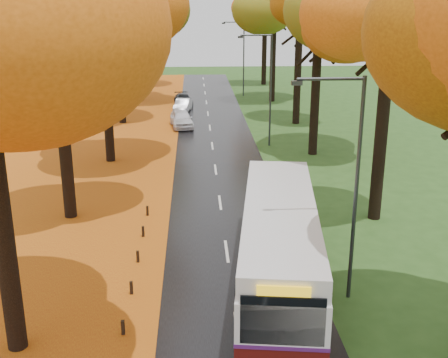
{
  "coord_description": "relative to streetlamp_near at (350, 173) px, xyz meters",
  "views": [
    {
      "loc": [
        -1.3,
        -9.84,
        10.38
      ],
      "look_at": [
        0.0,
        14.14,
        2.6
      ],
      "focal_mm": 45.0,
      "sensor_mm": 36.0,
      "label": 1
    }
  ],
  "objects": [
    {
      "name": "car_white",
      "position": [
        -6.3,
        28.34,
        -3.96
      ],
      "size": [
        2.24,
        4.36,
        1.42
      ],
      "primitive_type": "imported",
      "rotation": [
        0.0,
        0.0,
        0.14
      ],
      "color": "white",
      "rests_on": "road"
    },
    {
      "name": "centre_line",
      "position": [
        -3.95,
        17.0,
        -4.67
      ],
      "size": [
        0.12,
        90.0,
        0.01
      ],
      "primitive_type": "cube",
      "color": "silver",
      "rests_on": "road"
    },
    {
      "name": "streetlamp_near",
      "position": [
        0.0,
        0.0,
        0.0
      ],
      "size": [
        2.45,
        0.18,
        8.0
      ],
      "color": "#333538",
      "rests_on": "ground"
    },
    {
      "name": "trees_right",
      "position": [
        3.24,
        18.91,
        4.98
      ],
      "size": [
        9.3,
        74.2,
        13.96
      ],
      "color": "black",
      "rests_on": "ground"
    },
    {
      "name": "leaf_verge",
      "position": [
        -12.95,
        17.0,
        -4.7
      ],
      "size": [
        12.0,
        90.0,
        0.02
      ],
      "primitive_type": "cube",
      "color": "#95270D",
      "rests_on": "ground"
    },
    {
      "name": "trees_left",
      "position": [
        -11.13,
        19.06,
        4.82
      ],
      "size": [
        9.2,
        74.0,
        13.88
      ],
      "color": "black",
      "rests_on": "ground"
    },
    {
      "name": "leaf_drift",
      "position": [
        -7.0,
        17.0,
        -4.67
      ],
      "size": [
        0.9,
        90.0,
        0.01
      ],
      "primitive_type": "cube",
      "color": "orange",
      "rests_on": "road"
    },
    {
      "name": "car_dark",
      "position": [
        -6.3,
        38.23,
        -4.1
      ],
      "size": [
        2.13,
        4.11,
        1.14
      ],
      "primitive_type": "imported",
      "rotation": [
        0.0,
        0.0,
        0.14
      ],
      "color": "black",
      "rests_on": "road"
    },
    {
      "name": "bus",
      "position": [
        -2.14,
        1.27,
        -3.05
      ],
      "size": [
        4.22,
        12.02,
        3.1
      ],
      "rotation": [
        0.0,
        0.0,
        -0.13
      ],
      "color": "#4C0E0B",
      "rests_on": "road"
    },
    {
      "name": "streetlamp_far",
      "position": [
        0.0,
        44.0,
        0.0
      ],
      "size": [
        2.45,
        0.18,
        8.0
      ],
      "color": "#333538",
      "rests_on": "ground"
    },
    {
      "name": "road",
      "position": [
        -3.95,
        17.0,
        -4.69
      ],
      "size": [
        6.5,
        90.0,
        0.04
      ],
      "primitive_type": "cube",
      "color": "black",
      "rests_on": "ground"
    },
    {
      "name": "bollard_row",
      "position": [
        -7.65,
        -3.3,
        -4.45
      ],
      "size": [
        0.11,
        23.51,
        0.52
      ],
      "color": "black",
      "rests_on": "ground"
    },
    {
      "name": "car_silver",
      "position": [
        -6.3,
        34.98,
        -4.06
      ],
      "size": [
        1.86,
        3.86,
        1.22
      ],
      "primitive_type": "imported",
      "rotation": [
        0.0,
        0.0,
        -0.16
      ],
      "color": "#B0B3B8",
      "rests_on": "road"
    },
    {
      "name": "streetlamp_mid",
      "position": [
        0.0,
        22.0,
        0.0
      ],
      "size": [
        2.45,
        0.18,
        8.0
      ],
      "color": "#333538",
      "rests_on": "ground"
    }
  ]
}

